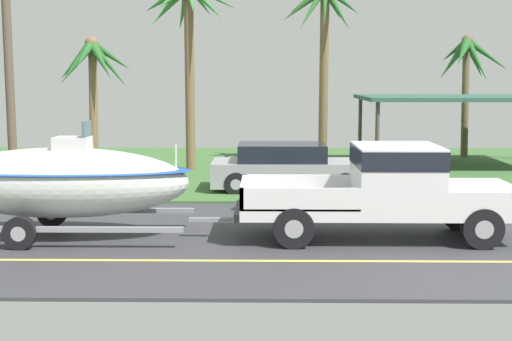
# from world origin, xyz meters

# --- Properties ---
(ground) EXTENTS (36.00, 22.00, 0.11)m
(ground) POSITION_xyz_m (0.00, 8.38, -0.01)
(ground) COLOR #38383D
(pickup_truck_towing) EXTENTS (5.77, 1.99, 1.92)m
(pickup_truck_towing) POSITION_xyz_m (-1.10, 0.04, 1.06)
(pickup_truck_towing) COLOR silver
(pickup_truck_towing) RESTS_ON ground
(boat_on_trailer) EXTENTS (6.46, 2.30, 2.42)m
(boat_on_trailer) POSITION_xyz_m (-7.95, 0.04, 1.16)
(boat_on_trailer) COLOR gray
(boat_on_trailer) RESTS_ON ground
(parked_sedan_far) EXTENTS (4.47, 1.92, 1.38)m
(parked_sedan_far) POSITION_xyz_m (-3.10, 6.06, 0.67)
(parked_sedan_far) COLOR #99999E
(parked_sedan_far) RESTS_ON ground
(carport_awning) EXTENTS (7.01, 4.86, 2.60)m
(carport_awning) POSITION_xyz_m (3.22, 11.42, 2.48)
(carport_awning) COLOR #4C4238
(carport_awning) RESTS_ON ground
(palm_tree_near_left) EXTENTS (2.84, 3.23, 4.80)m
(palm_tree_near_left) POSITION_xyz_m (-10.37, 12.74, 3.68)
(palm_tree_near_left) COLOR brown
(palm_tree_near_left) RESTS_ON ground
(palm_tree_near_right) EXTENTS (3.03, 2.66, 6.81)m
(palm_tree_near_right) POSITION_xyz_m (-1.66, 12.18, 5.21)
(palm_tree_near_right) COLOR brown
(palm_tree_near_right) RESTS_ON ground
(palm_tree_mid) EXTENTS (3.50, 3.16, 6.69)m
(palm_tree_mid) POSITION_xyz_m (-6.47, 10.28, 5.29)
(palm_tree_mid) COLOR brown
(palm_tree_mid) RESTS_ON ground
(palm_tree_far_left) EXTENTS (3.05, 2.80, 4.96)m
(palm_tree_far_left) POSITION_xyz_m (4.41, 14.68, 3.77)
(palm_tree_far_left) COLOR brown
(palm_tree_far_left) RESTS_ON ground
(utility_pole) EXTENTS (0.24, 1.80, 7.73)m
(utility_pole) POSITION_xyz_m (-10.71, 5.01, 4.01)
(utility_pole) COLOR brown
(utility_pole) RESTS_ON ground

